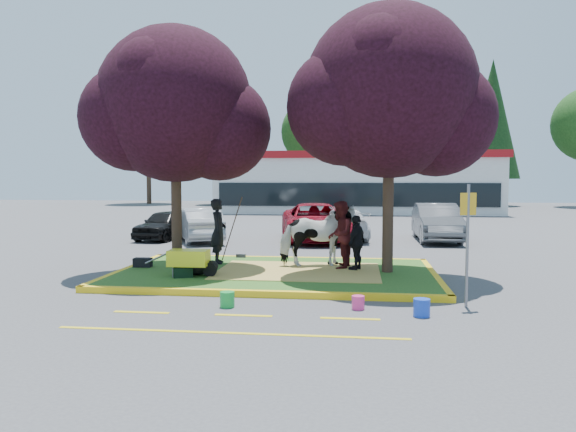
# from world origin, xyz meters

# --- Properties ---
(ground) EXTENTS (90.00, 90.00, 0.00)m
(ground) POSITION_xyz_m (0.00, 0.00, 0.00)
(ground) COLOR #424244
(ground) RESTS_ON ground
(median_island) EXTENTS (8.00, 5.00, 0.15)m
(median_island) POSITION_xyz_m (0.00, 0.00, 0.07)
(median_island) COLOR #26591B
(median_island) RESTS_ON ground
(curb_near) EXTENTS (8.30, 0.16, 0.15)m
(curb_near) POSITION_xyz_m (0.00, -2.58, 0.07)
(curb_near) COLOR yellow
(curb_near) RESTS_ON ground
(curb_far) EXTENTS (8.30, 0.16, 0.15)m
(curb_far) POSITION_xyz_m (0.00, 2.58, 0.07)
(curb_far) COLOR yellow
(curb_far) RESTS_ON ground
(curb_left) EXTENTS (0.16, 5.30, 0.15)m
(curb_left) POSITION_xyz_m (-4.08, 0.00, 0.07)
(curb_left) COLOR yellow
(curb_left) RESTS_ON ground
(curb_right) EXTENTS (0.16, 5.30, 0.15)m
(curb_right) POSITION_xyz_m (4.08, 0.00, 0.07)
(curb_right) COLOR yellow
(curb_right) RESTS_ON ground
(straw_bedding) EXTENTS (4.20, 3.00, 0.01)m
(straw_bedding) POSITION_xyz_m (0.60, 0.00, 0.15)
(straw_bedding) COLOR tan
(straw_bedding) RESTS_ON median_island
(tree_purple_left) EXTENTS (5.06, 4.20, 6.51)m
(tree_purple_left) POSITION_xyz_m (-2.78, 0.38, 4.36)
(tree_purple_left) COLOR black
(tree_purple_left) RESTS_ON median_island
(tree_purple_right) EXTENTS (5.30, 4.40, 6.82)m
(tree_purple_right) POSITION_xyz_m (2.92, 0.18, 4.56)
(tree_purple_right) COLOR black
(tree_purple_right) RESTS_ON median_island
(fire_lane_stripe_a) EXTENTS (1.10, 0.12, 0.01)m
(fire_lane_stripe_a) POSITION_xyz_m (-2.00, -4.20, 0.00)
(fire_lane_stripe_a) COLOR yellow
(fire_lane_stripe_a) RESTS_ON ground
(fire_lane_stripe_b) EXTENTS (1.10, 0.12, 0.01)m
(fire_lane_stripe_b) POSITION_xyz_m (0.00, -4.20, 0.00)
(fire_lane_stripe_b) COLOR yellow
(fire_lane_stripe_b) RESTS_ON ground
(fire_lane_stripe_c) EXTENTS (1.10, 0.12, 0.01)m
(fire_lane_stripe_c) POSITION_xyz_m (2.00, -4.20, 0.00)
(fire_lane_stripe_c) COLOR yellow
(fire_lane_stripe_c) RESTS_ON ground
(fire_lane_long) EXTENTS (6.00, 0.10, 0.01)m
(fire_lane_long) POSITION_xyz_m (0.00, -5.40, 0.00)
(fire_lane_long) COLOR yellow
(fire_lane_long) RESTS_ON ground
(retail_building) EXTENTS (20.40, 8.40, 4.40)m
(retail_building) POSITION_xyz_m (2.00, 27.98, 2.25)
(retail_building) COLOR silver
(retail_building) RESTS_ON ground
(treeline) EXTENTS (46.58, 7.80, 14.63)m
(treeline) POSITION_xyz_m (1.23, 37.61, 7.73)
(treeline) COLOR black
(treeline) RESTS_ON ground
(cow) EXTENTS (2.20, 1.44, 1.71)m
(cow) POSITION_xyz_m (1.04, 0.80, 1.00)
(cow) COLOR white
(cow) RESTS_ON median_island
(calf) EXTENTS (1.04, 0.68, 0.42)m
(calf) POSITION_xyz_m (-1.93, -0.84, 0.36)
(calf) COLOR black
(calf) RESTS_ON median_island
(handler) EXTENTS (0.56, 0.74, 1.84)m
(handler) POSITION_xyz_m (-1.80, 1.07, 1.07)
(handler) COLOR black
(handler) RESTS_ON median_island
(visitor_a) EXTENTS (0.81, 0.97, 1.82)m
(visitor_a) POSITION_xyz_m (1.66, 0.60, 1.06)
(visitor_a) COLOR #461415
(visitor_a) RESTS_ON median_island
(visitor_b) EXTENTS (0.68, 0.93, 1.46)m
(visitor_b) POSITION_xyz_m (2.11, 0.37, 0.88)
(visitor_b) COLOR black
(visitor_b) RESTS_ON median_island
(wheelbarrow) EXTENTS (1.75, 0.61, 0.66)m
(wheelbarrow) POSITION_xyz_m (-2.00, -1.09, 0.60)
(wheelbarrow) COLOR black
(wheelbarrow) RESTS_ON median_island
(gear_bag_dark) EXTENTS (0.49, 0.28, 0.25)m
(gear_bag_dark) POSITION_xyz_m (-3.70, 0.17, 0.27)
(gear_bag_dark) COLOR black
(gear_bag_dark) RESTS_ON median_island
(gear_bag_green) EXTENTS (0.53, 0.43, 0.24)m
(gear_bag_green) POSITION_xyz_m (-2.12, -1.21, 0.27)
(gear_bag_green) COLOR black
(gear_bag_green) RESTS_ON median_island
(sign_post) EXTENTS (0.33, 0.16, 2.47)m
(sign_post) POSITION_xyz_m (4.30, -2.96, 1.52)
(sign_post) COLOR slate
(sign_post) RESTS_ON ground
(bucket_green) EXTENTS (0.34, 0.34, 0.31)m
(bucket_green) POSITION_xyz_m (-0.46, -3.57, 0.16)
(bucket_green) COLOR green
(bucket_green) RESTS_ON ground
(bucket_pink) EXTENTS (0.34, 0.34, 0.27)m
(bucket_pink) POSITION_xyz_m (2.15, -3.43, 0.14)
(bucket_pink) COLOR #F23586
(bucket_pink) RESTS_ON ground
(bucket_blue) EXTENTS (0.33, 0.33, 0.33)m
(bucket_blue) POSITION_xyz_m (3.33, -3.86, 0.17)
(bucket_blue) COLOR blue
(bucket_blue) RESTS_ON ground
(car_black) EXTENTS (1.98, 3.79, 1.23)m
(car_black) POSITION_xyz_m (-5.88, 8.18, 0.61)
(car_black) COLOR black
(car_black) RESTS_ON ground
(car_silver) EXTENTS (2.97, 4.31, 1.35)m
(car_silver) POSITION_xyz_m (-4.23, 7.65, 0.67)
(car_silver) COLOR #979A9E
(car_silver) RESTS_ON ground
(car_red) EXTENTS (3.45, 5.84, 1.52)m
(car_red) POSITION_xyz_m (0.41, 8.45, 0.76)
(car_red) COLOR maroon
(car_red) RESTS_ON ground
(car_white) EXTENTS (2.37, 4.60, 1.28)m
(car_white) POSITION_xyz_m (1.56, 9.14, 0.64)
(car_white) COLOR silver
(car_white) RESTS_ON ground
(car_grey) EXTENTS (1.63, 4.63, 1.52)m
(car_grey) POSITION_xyz_m (5.34, 8.88, 0.76)
(car_grey) COLOR #4E5155
(car_grey) RESTS_ON ground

